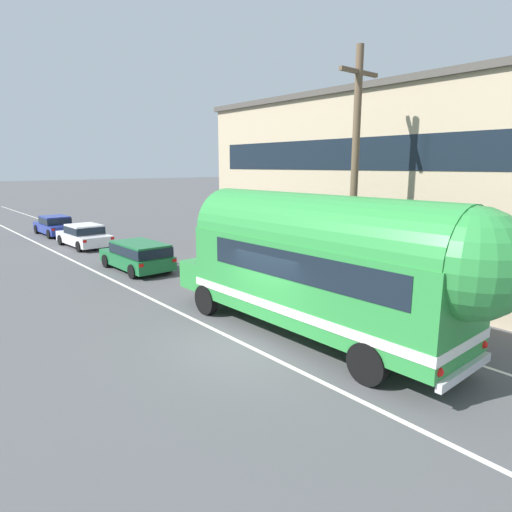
{
  "coord_description": "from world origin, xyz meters",
  "views": [
    {
      "loc": [
        -7.14,
        -8.77,
        4.88
      ],
      "look_at": [
        2.07,
        2.13,
        1.93
      ],
      "focal_mm": 30.81,
      "sensor_mm": 36.0,
      "label": 1
    }
  ],
  "objects_px": {
    "utility_pole": "(354,180)",
    "painted_bus": "(327,262)",
    "car_lead": "(138,254)",
    "car_third": "(55,225)",
    "car_second": "(84,235)"
  },
  "relations": [
    {
      "from": "utility_pole",
      "to": "painted_bus",
      "type": "distance_m",
      "value": 3.67
    },
    {
      "from": "utility_pole",
      "to": "painted_bus",
      "type": "relative_size",
      "value": 0.78
    },
    {
      "from": "car_lead",
      "to": "painted_bus",
      "type": "bearing_deg",
      "value": -89.01
    },
    {
      "from": "utility_pole",
      "to": "car_lead",
      "type": "xyz_separation_m",
      "value": [
        -2.91,
        10.05,
        -3.63
      ]
    },
    {
      "from": "utility_pole",
      "to": "car_third",
      "type": "height_order",
      "value": "utility_pole"
    },
    {
      "from": "utility_pole",
      "to": "car_second",
      "type": "xyz_separation_m",
      "value": [
        -2.65,
        18.02,
        -3.69
      ]
    },
    {
      "from": "painted_bus",
      "to": "car_second",
      "type": "bearing_deg",
      "value": 89.81
    },
    {
      "from": "car_lead",
      "to": "car_third",
      "type": "xyz_separation_m",
      "value": [
        0.29,
        13.97,
        -0.06
      ]
    },
    {
      "from": "car_lead",
      "to": "car_third",
      "type": "bearing_deg",
      "value": 88.8
    },
    {
      "from": "car_second",
      "to": "car_third",
      "type": "bearing_deg",
      "value": 89.68
    },
    {
      "from": "utility_pole",
      "to": "car_second",
      "type": "bearing_deg",
      "value": 98.36
    },
    {
      "from": "utility_pole",
      "to": "car_lead",
      "type": "relative_size",
      "value": 1.96
    },
    {
      "from": "painted_bus",
      "to": "car_second",
      "type": "xyz_separation_m",
      "value": [
        0.06,
        19.3,
        -1.57
      ]
    },
    {
      "from": "car_lead",
      "to": "car_third",
      "type": "distance_m",
      "value": 13.97
    },
    {
      "from": "car_third",
      "to": "car_second",
      "type": "bearing_deg",
      "value": -90.32
    }
  ]
}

